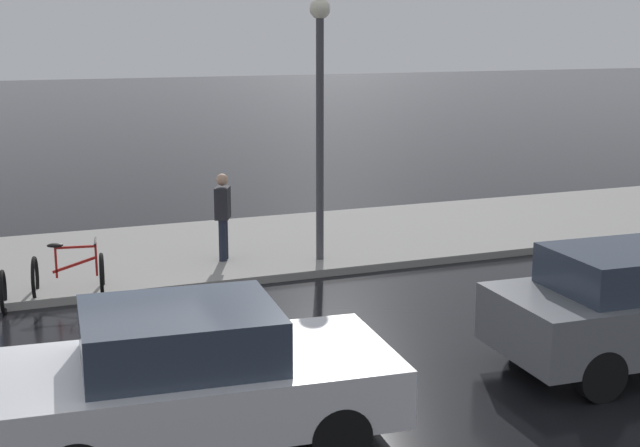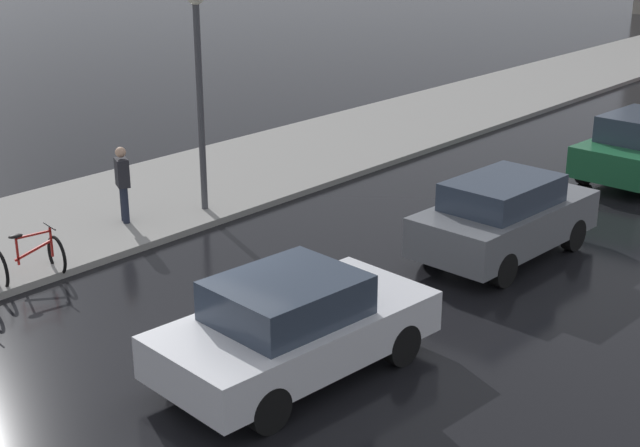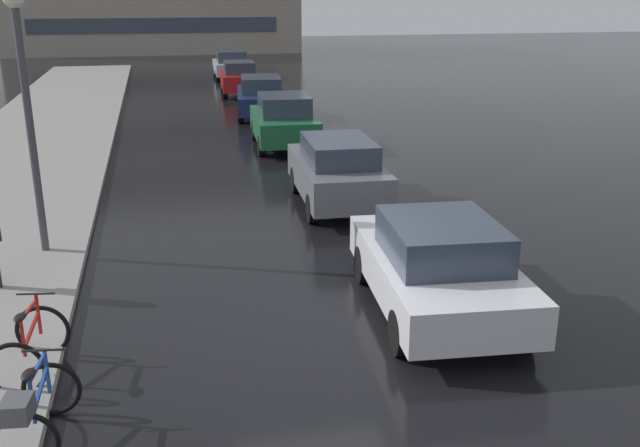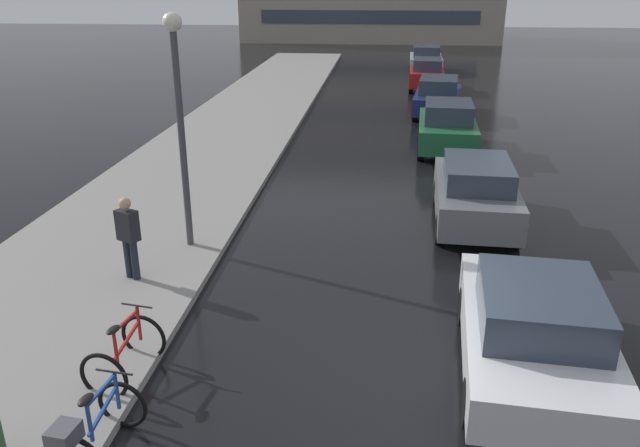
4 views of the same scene
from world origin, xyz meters
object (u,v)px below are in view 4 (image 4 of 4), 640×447
car_navy (438,96)px  car_silver (426,59)px  car_red (427,74)px  bicycle_second (125,354)px  streetlamp (179,104)px  car_grey (475,192)px  car_white (534,330)px  pedestrian (129,236)px  bicycle_nearest (92,430)px  car_green (447,127)px

car_navy → car_silver: bearing=89.0°
car_navy → car_red: 6.37m
bicycle_second → streetlamp: bearing=95.2°
car_red → car_grey: bearing=-89.9°
car_white → car_grey: car_grey is taller
car_silver → streetlamp: bearing=-103.2°
car_red → pedestrian: (-6.76, -22.67, 0.18)m
bicycle_nearest → streetlamp: 6.84m
bicycle_second → car_navy: size_ratio=0.27×
car_red → pedestrian: bearing=-106.6°
car_navy → car_silver: car_navy is taller
car_white → bicycle_nearest: bearing=-157.1°
car_grey → streetlamp: bearing=-161.6°
bicycle_nearest → car_navy: bearing=75.2°
car_grey → pedestrian: bearing=-151.2°
bicycle_nearest → car_green: 15.98m
car_red → car_navy: bearing=-89.1°
car_white → car_grey: 5.98m
car_navy → pedestrian: size_ratio=2.60×
car_silver → car_green: bearing=-91.1°
car_silver → car_navy: bearing=-91.0°
car_white → car_grey: (-0.07, 5.98, 0.05)m
car_grey → pedestrian: pedestrian is taller
bicycle_nearest → streetlamp: size_ratio=0.29×
car_green → pedestrian: (-6.73, -10.45, 0.15)m
car_green → pedestrian: pedestrian is taller
car_grey → car_red: (-0.04, 18.93, -0.01)m
car_silver → pedestrian: bearing=-103.6°
car_grey → car_green: (-0.06, 6.71, 0.02)m
car_white → pedestrian: pedestrian is taller
car_navy → car_grey: bearing=-90.3°
car_navy → car_red: size_ratio=1.20×
car_white → pedestrian: size_ratio=2.46×
bicycle_second → car_grey: bearing=48.9°
car_silver → streetlamp: (-6.48, -27.61, 2.35)m
car_white → bicycle_second: bearing=-173.7°
car_grey → car_green: bearing=90.5°
car_green → streetlamp: (-6.13, -8.77, 2.30)m
pedestrian → bicycle_nearest: bearing=-73.9°
bicycle_second → car_white: car_white is taller
car_navy → pedestrian: 17.69m
car_grey → car_green: 6.71m
bicycle_second → car_white: 5.89m
car_navy → streetlamp: bearing=-113.2°
car_red → car_silver: 6.62m
car_white → streetlamp: 7.76m
car_white → car_navy: bearing=90.0°
bicycle_nearest → pedestrian: pedestrian is taller
car_navy → bicycle_second: bearing=-106.9°
car_white → streetlamp: size_ratio=0.89×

